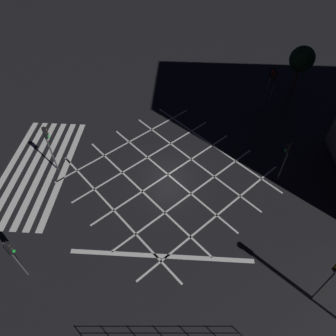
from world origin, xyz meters
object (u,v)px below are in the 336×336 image
object	(u,v)px
traffic_light_ne_cross	(333,274)
traffic_light_nw_main	(269,82)
traffic_light_nw_cross	(273,85)
traffic_light_se_cross	(13,253)
traffic_light_median_south	(48,141)
street_tree_near	(302,59)
traffic_light_median_north	(286,153)

from	to	relation	value
traffic_light_ne_cross	traffic_light_nw_main	xyz separation A→B (m)	(-17.97, -0.08, 0.08)
traffic_light_nw_cross	traffic_light_nw_main	size ratio (longest dim) A/B	0.97
traffic_light_ne_cross	traffic_light_se_cross	distance (m)	16.68
traffic_light_median_south	street_tree_near	distance (m)	24.60
traffic_light_ne_cross	street_tree_near	bearing A→B (deg)	-99.40
traffic_light_nw_cross	traffic_light_se_cross	world-z (taller)	traffic_light_nw_cross
traffic_light_ne_cross	traffic_light_median_north	distance (m)	9.06
traffic_light_se_cross	street_tree_near	xyz separation A→B (m)	(-21.23, 20.25, 1.04)
traffic_light_se_cross	traffic_light_median_north	bearing A→B (deg)	27.87
traffic_light_nw_cross	traffic_light_nw_main	bearing A→B (deg)	-47.55
street_tree_near	traffic_light_se_cross	bearing A→B (deg)	-43.65
traffic_light_nw_main	street_tree_near	xyz separation A→B (m)	(-3.63, 3.66, 0.45)
traffic_light_nw_main	traffic_light_se_cross	bearing A→B (deg)	-43.32
traffic_light_nw_main	traffic_light_median_south	bearing A→B (deg)	-62.98
traffic_light_se_cross	street_tree_near	world-z (taller)	street_tree_near
traffic_light_ne_cross	traffic_light_median_north	world-z (taller)	traffic_light_ne_cross
traffic_light_ne_cross	traffic_light_median_south	distance (m)	19.76
street_tree_near	traffic_light_nw_main	bearing A→B (deg)	-45.20
traffic_light_median_south	traffic_light_ne_cross	bearing A→B (deg)	-27.27
traffic_light_nw_cross	traffic_light_se_cross	distance (m)	24.16
traffic_light_se_cross	traffic_light_median_south	bearing A→B (deg)	95.89
traffic_light_ne_cross	street_tree_near	distance (m)	21.91
traffic_light_median_south	traffic_light_median_north	world-z (taller)	traffic_light_median_south
traffic_light_median_north	traffic_light_se_cross	distance (m)	18.54
traffic_light_median_south	traffic_light_se_cross	size ratio (longest dim) A/B	1.16
traffic_light_se_cross	street_tree_near	size ratio (longest dim) A/B	0.75
traffic_light_median_north	traffic_light_nw_main	xyz separation A→B (m)	(-8.93, 0.20, 0.48)
traffic_light_ne_cross	traffic_light_nw_main	bearing A→B (deg)	-89.75
street_tree_near	traffic_light_median_south	bearing A→B (deg)	-59.31
traffic_light_nw_cross	traffic_light_se_cross	xyz separation A→B (m)	(17.29, -16.87, -0.49)
traffic_light_se_cross	traffic_light_nw_cross	bearing A→B (deg)	45.71
traffic_light_median_south	street_tree_near	size ratio (longest dim) A/B	0.87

